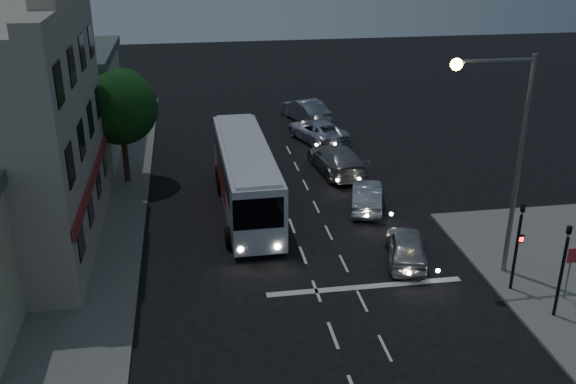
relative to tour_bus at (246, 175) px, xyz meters
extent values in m
plane|color=black|center=(1.97, -10.29, -1.87)|extent=(120.00, 120.00, 0.00)
cube|color=slate|center=(-11.03, -2.29, -1.81)|extent=(12.00, 50.00, 0.12)
cube|color=silver|center=(1.97, -11.29, -1.86)|extent=(0.12, 1.60, 0.01)
cube|color=silver|center=(1.97, -8.29, -1.86)|extent=(0.12, 1.60, 0.01)
cube|color=silver|center=(1.97, -5.29, -1.86)|extent=(0.12, 1.60, 0.01)
cube|color=silver|center=(1.97, -2.29, -1.86)|extent=(0.12, 1.60, 0.01)
cube|color=silver|center=(1.97, 0.71, -1.86)|extent=(0.12, 1.60, 0.01)
cube|color=silver|center=(1.97, 3.71, -1.86)|extent=(0.12, 1.60, 0.01)
cube|color=silver|center=(1.97, 6.71, -1.86)|extent=(0.12, 1.60, 0.01)
cube|color=silver|center=(3.57, -12.29, -1.86)|extent=(0.10, 1.50, 0.01)
cube|color=silver|center=(3.57, -9.29, -1.86)|extent=(0.10, 1.50, 0.01)
cube|color=silver|center=(3.57, -6.29, -1.86)|extent=(0.10, 1.50, 0.01)
cube|color=silver|center=(3.57, -3.29, -1.86)|extent=(0.10, 1.50, 0.01)
cube|color=silver|center=(3.57, -0.29, -1.86)|extent=(0.10, 1.50, 0.01)
cube|color=silver|center=(3.57, 2.71, -1.86)|extent=(0.10, 1.50, 0.01)
cube|color=silver|center=(3.57, 5.71, -1.86)|extent=(0.10, 1.50, 0.01)
cube|color=silver|center=(3.57, 8.71, -1.86)|extent=(0.10, 1.50, 0.01)
cube|color=silver|center=(3.97, -8.29, -1.86)|extent=(8.00, 0.35, 0.01)
cube|color=silver|center=(0.00, 0.00, -0.04)|extent=(2.53, 11.28, 3.00)
cube|color=silver|center=(0.00, 0.00, 1.50)|extent=(2.15, 10.89, 0.17)
cube|color=black|center=(0.00, -5.57, 0.43)|extent=(2.16, 0.15, 1.40)
cube|color=black|center=(1.18, 0.47, 0.57)|extent=(0.19, 9.36, 0.84)
cube|color=black|center=(-1.18, 0.47, 0.57)|extent=(0.19, 9.36, 0.84)
cube|color=#AD170B|center=(1.19, 0.94, -0.46)|extent=(0.11, 5.15, 1.31)
cube|color=#AD170B|center=(-1.19, 0.94, -0.46)|extent=(0.11, 5.15, 1.31)
cylinder|color=black|center=(-1.17, -3.93, -1.40)|extent=(0.34, 0.94, 0.94)
cylinder|color=black|center=(1.17, -3.93, -1.40)|extent=(0.34, 0.94, 0.94)
cylinder|color=black|center=(-1.17, 2.34, -1.40)|extent=(0.34, 0.94, 0.94)
cylinder|color=black|center=(1.17, 2.34, -1.40)|extent=(0.34, 0.94, 0.94)
cylinder|color=black|center=(-1.17, 3.93, -1.40)|extent=(0.34, 0.94, 0.94)
cylinder|color=black|center=(1.17, 3.93, -1.40)|extent=(0.34, 0.94, 0.94)
cylinder|color=#FFF2CC|center=(-0.80, -5.64, -1.17)|extent=(0.24, 0.05, 0.24)
cylinder|color=#FFF2CC|center=(0.80, -5.64, -1.17)|extent=(0.24, 0.05, 0.24)
imported|color=silver|center=(6.25, -6.49, -1.19)|extent=(2.57, 4.28, 1.36)
imported|color=silver|center=(6.06, -0.86, -1.18)|extent=(2.50, 4.41, 1.37)
imported|color=gray|center=(5.71, 4.42, -1.07)|extent=(2.85, 5.75, 1.60)
imported|color=silver|center=(5.75, 10.30, -1.15)|extent=(3.88, 5.65, 1.44)
imported|color=#9E9EAA|center=(5.79, 14.99, -1.06)|extent=(3.20, 5.23, 1.63)
cylinder|color=black|center=(9.57, -9.49, -0.15)|extent=(0.12, 0.12, 3.20)
imported|color=black|center=(9.57, -9.49, 1.90)|extent=(0.15, 0.18, 0.90)
cube|color=black|center=(9.57, -9.67, 0.55)|extent=(0.25, 0.12, 0.30)
cube|color=#FF0C0C|center=(9.57, -9.74, 0.55)|extent=(0.16, 0.02, 0.18)
cylinder|color=black|center=(10.27, -11.49, -0.15)|extent=(0.12, 0.12, 3.20)
imported|color=black|center=(10.27, -11.49, 1.90)|extent=(0.18, 0.15, 0.90)
cylinder|color=slate|center=(11.27, -10.49, -0.75)|extent=(0.06, 0.06, 2.00)
cube|color=red|center=(11.27, -10.56, 0.15)|extent=(0.45, 0.03, 0.60)
cylinder|color=slate|center=(9.97, -8.09, 2.75)|extent=(0.20, 0.20, 9.00)
cylinder|color=slate|center=(8.47, -8.09, 7.05)|extent=(3.00, 0.12, 0.12)
sphere|color=#FFBF59|center=(6.97, -8.09, 6.95)|extent=(0.44, 0.44, 0.44)
cube|color=#A19884|center=(-7.53, -2.29, 8.50)|extent=(1.00, 12.00, 0.50)
cube|color=maroon|center=(-6.98, -2.29, 1.25)|extent=(0.15, 12.00, 0.50)
cube|color=black|center=(-7.01, -6.79, 0.45)|extent=(0.06, 1.30, 1.50)
cube|color=black|center=(-7.01, -3.79, 0.45)|extent=(0.06, 1.30, 1.50)
cube|color=black|center=(-7.01, -0.79, 0.45)|extent=(0.06, 1.30, 1.50)
cube|color=black|center=(-7.01, 2.21, 0.45)|extent=(0.06, 1.30, 1.50)
cube|color=black|center=(-7.01, -6.79, 3.45)|extent=(0.06, 1.30, 1.50)
cube|color=black|center=(-7.01, -3.79, 3.45)|extent=(0.06, 1.30, 1.50)
cube|color=black|center=(-7.01, -0.79, 3.45)|extent=(0.06, 1.30, 1.50)
cube|color=black|center=(-7.01, 2.21, 3.45)|extent=(0.06, 1.30, 1.50)
cube|color=black|center=(-7.01, -6.79, 6.45)|extent=(0.06, 1.30, 1.50)
cube|color=black|center=(-7.01, -3.79, 6.45)|extent=(0.06, 1.30, 1.50)
cube|color=black|center=(-7.01, -0.79, 6.45)|extent=(0.06, 1.30, 1.50)
cube|color=black|center=(-7.01, 2.21, 6.45)|extent=(0.06, 1.30, 1.50)
cube|color=beige|center=(-11.53, 9.71, 1.25)|extent=(9.00, 9.00, 6.00)
cube|color=#4A5954|center=(-11.53, 9.71, 4.50)|extent=(9.40, 9.40, 0.50)
cylinder|color=black|center=(-6.23, 4.71, -0.35)|extent=(0.32, 0.32, 2.80)
sphere|color=black|center=(-6.23, 4.71, 2.45)|extent=(4.00, 4.00, 4.00)
sphere|color=#1D561D|center=(-6.03, 5.31, 3.15)|extent=(2.60, 2.60, 2.60)
sphere|color=black|center=(-6.53, 4.11, 2.85)|extent=(2.40, 2.40, 2.40)
camera|label=1|loc=(-2.60, -29.75, 11.67)|focal=40.00mm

